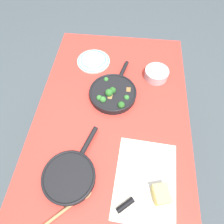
{
  "coord_description": "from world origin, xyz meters",
  "views": [
    {
      "loc": [
        -0.58,
        -0.06,
        1.7
      ],
      "look_at": [
        0.0,
        0.0,
        0.77
      ],
      "focal_mm": 32.0,
      "sensor_mm": 36.0,
      "label": 1
    }
  ],
  "objects_px": {
    "grater_knife": "(136,197)",
    "dinner_plate_stack": "(93,60)",
    "skillet_eggs": "(70,176)",
    "skillet_broccoli": "(113,93)",
    "cheese_block": "(161,194)",
    "wooden_spoon": "(59,214)",
    "prep_bowl_steel": "(156,74)"
  },
  "relations": [
    {
      "from": "skillet_broccoli",
      "to": "prep_bowl_steel",
      "type": "height_order",
      "value": "skillet_broccoli"
    },
    {
      "from": "cheese_block",
      "to": "prep_bowl_steel",
      "type": "xyz_separation_m",
      "value": [
        0.7,
        0.01,
        0.0
      ]
    },
    {
      "from": "grater_knife",
      "to": "prep_bowl_steel",
      "type": "height_order",
      "value": "prep_bowl_steel"
    },
    {
      "from": "cheese_block",
      "to": "dinner_plate_stack",
      "type": "distance_m",
      "value": 0.89
    },
    {
      "from": "skillet_eggs",
      "to": "cheese_block",
      "type": "relative_size",
      "value": 4.04
    },
    {
      "from": "wooden_spoon",
      "to": "dinner_plate_stack",
      "type": "bearing_deg",
      "value": 46.69
    },
    {
      "from": "cheese_block",
      "to": "skillet_eggs",
      "type": "bearing_deg",
      "value": 85.29
    },
    {
      "from": "wooden_spoon",
      "to": "dinner_plate_stack",
      "type": "distance_m",
      "value": 0.91
    },
    {
      "from": "skillet_broccoli",
      "to": "prep_bowl_steel",
      "type": "distance_m",
      "value": 0.3
    },
    {
      "from": "skillet_eggs",
      "to": "wooden_spoon",
      "type": "height_order",
      "value": "skillet_eggs"
    },
    {
      "from": "skillet_broccoli",
      "to": "grater_knife",
      "type": "distance_m",
      "value": 0.57
    },
    {
      "from": "skillet_broccoli",
      "to": "prep_bowl_steel",
      "type": "xyz_separation_m",
      "value": [
        0.17,
        -0.25,
        0.0
      ]
    },
    {
      "from": "grater_knife",
      "to": "dinner_plate_stack",
      "type": "relative_size",
      "value": 1.08
    },
    {
      "from": "wooden_spoon",
      "to": "cheese_block",
      "type": "height_order",
      "value": "cheese_block"
    },
    {
      "from": "skillet_broccoli",
      "to": "dinner_plate_stack",
      "type": "height_order",
      "value": "skillet_broccoli"
    },
    {
      "from": "skillet_eggs",
      "to": "prep_bowl_steel",
      "type": "bearing_deg",
      "value": -12.88
    },
    {
      "from": "cheese_block",
      "to": "dinner_plate_stack",
      "type": "xyz_separation_m",
      "value": [
        0.79,
        0.42,
        -0.01
      ]
    },
    {
      "from": "dinner_plate_stack",
      "to": "prep_bowl_steel",
      "type": "distance_m",
      "value": 0.42
    },
    {
      "from": "grater_knife",
      "to": "cheese_block",
      "type": "height_order",
      "value": "cheese_block"
    },
    {
      "from": "dinner_plate_stack",
      "to": "prep_bowl_steel",
      "type": "bearing_deg",
      "value": -102.36
    },
    {
      "from": "wooden_spoon",
      "to": "prep_bowl_steel",
      "type": "xyz_separation_m",
      "value": [
        0.82,
        -0.41,
        0.02
      ]
    },
    {
      "from": "wooden_spoon",
      "to": "skillet_broccoli",
      "type": "bearing_deg",
      "value": 33.0
    },
    {
      "from": "skillet_eggs",
      "to": "dinner_plate_stack",
      "type": "bearing_deg",
      "value": 18.76
    },
    {
      "from": "skillet_broccoli",
      "to": "dinner_plate_stack",
      "type": "xyz_separation_m",
      "value": [
        0.26,
        0.16,
        -0.01
      ]
    },
    {
      "from": "cheese_block",
      "to": "wooden_spoon",
      "type": "bearing_deg",
      "value": 105.76
    },
    {
      "from": "skillet_eggs",
      "to": "dinner_plate_stack",
      "type": "xyz_separation_m",
      "value": [
        0.75,
        0.01,
        -0.01
      ]
    },
    {
      "from": "prep_bowl_steel",
      "to": "dinner_plate_stack",
      "type": "bearing_deg",
      "value": 77.64
    },
    {
      "from": "prep_bowl_steel",
      "to": "grater_knife",
      "type": "bearing_deg",
      "value": 172.46
    },
    {
      "from": "skillet_broccoli",
      "to": "cheese_block",
      "type": "xyz_separation_m",
      "value": [
        -0.53,
        -0.26,
        0.0
      ]
    },
    {
      "from": "skillet_eggs",
      "to": "prep_bowl_steel",
      "type": "distance_m",
      "value": 0.78
    },
    {
      "from": "wooden_spoon",
      "to": "prep_bowl_steel",
      "type": "distance_m",
      "value": 0.92
    },
    {
      "from": "cheese_block",
      "to": "prep_bowl_steel",
      "type": "height_order",
      "value": "same"
    }
  ]
}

